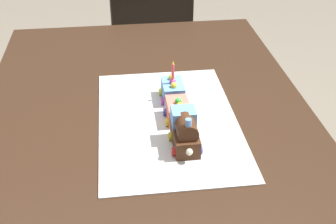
{
  "coord_description": "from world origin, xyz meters",
  "views": [
    {
      "loc": [
        -1.15,
        0.08,
        1.48
      ],
      "look_at": [
        -0.06,
        -0.06,
        0.77
      ],
      "focal_mm": 48.57,
      "sensor_mm": 36.0,
      "label": 1
    }
  ],
  "objects": [
    {
      "name": "birthday_candle",
      "position": [
        0.06,
        -0.09,
        0.85
      ],
      "size": [
        0.01,
        0.01,
        0.06
      ],
      "color": "#F24C59",
      "rests_on": "cake_car_hopper_sky_blue"
    },
    {
      "name": "chair",
      "position": [
        1.03,
        -0.09,
        0.47
      ],
      "size": [
        0.45,
        0.45,
        0.86
      ],
      "rotation": [
        0.0,
        0.0,
        1.72
      ],
      "color": "black",
      "rests_on": "ground"
    },
    {
      "name": "cake_car_hopper_sky_blue",
      "position": [
        0.06,
        -0.09,
        0.77
      ],
      "size": [
        0.1,
        0.08,
        0.07
      ],
      "color": "#669EEA",
      "rests_on": "cake_board"
    },
    {
      "name": "cake_board",
      "position": [
        -0.06,
        -0.06,
        0.74
      ],
      "size": [
        0.6,
        0.4,
        0.0
      ],
      "primitive_type": "cube",
      "color": "silver",
      "rests_on": "dining_table"
    },
    {
      "name": "cake_car_flatbed_coral",
      "position": [
        -0.06,
        -0.09,
        0.77
      ],
      "size": [
        0.1,
        0.08,
        0.07
      ],
      "color": "#F27260",
      "rests_on": "cake_board"
    },
    {
      "name": "cake_locomotive",
      "position": [
        -0.19,
        -0.09,
        0.79
      ],
      "size": [
        0.14,
        0.08,
        0.12
      ],
      "color": "#472816",
      "rests_on": "cake_board"
    },
    {
      "name": "dining_table",
      "position": [
        0.0,
        0.0,
        0.63
      ],
      "size": [
        1.4,
        1.0,
        0.74
      ],
      "color": "#382316",
      "rests_on": "ground"
    }
  ]
}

